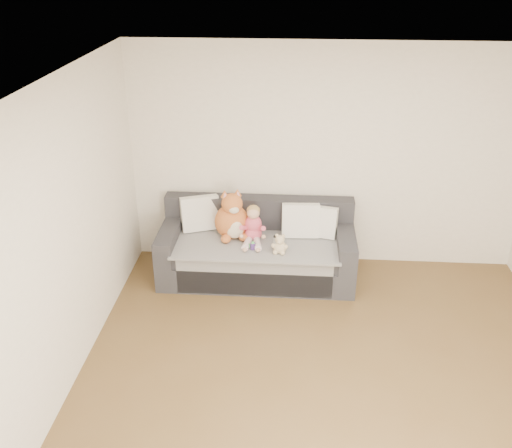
% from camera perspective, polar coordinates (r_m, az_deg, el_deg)
% --- Properties ---
extents(room_shell, '(5.00, 5.00, 5.00)m').
position_cam_1_polar(room_shell, '(4.66, 8.03, -2.14)').
color(room_shell, brown).
rests_on(room_shell, ground).
extents(sofa, '(2.20, 0.94, 0.85)m').
position_cam_1_polar(sofa, '(6.57, 0.12, -2.70)').
color(sofa, '#2C2B31').
rests_on(sofa, ground).
extents(cushion_left, '(0.48, 0.33, 0.41)m').
position_cam_1_polar(cushion_left, '(6.66, -5.61, 1.08)').
color(cushion_left, silver).
rests_on(cushion_left, sofa).
extents(cushion_right_back, '(0.43, 0.21, 0.40)m').
position_cam_1_polar(cushion_right_back, '(6.49, 4.49, 0.35)').
color(cushion_right_back, silver).
rests_on(cushion_right_back, sofa).
extents(cushion_right_front, '(0.42, 0.26, 0.37)m').
position_cam_1_polar(cushion_right_front, '(6.52, 6.40, 0.24)').
color(cushion_right_front, silver).
rests_on(cushion_right_front, sofa).
extents(toddler, '(0.30, 0.43, 0.42)m').
position_cam_1_polar(toddler, '(6.37, -0.29, -0.25)').
color(toddler, '#C94667').
rests_on(toddler, sofa).
extents(plush_cat, '(0.48, 0.47, 0.60)m').
position_cam_1_polar(plush_cat, '(6.45, -2.38, 0.50)').
color(plush_cat, '#CA692D').
rests_on(plush_cat, sofa).
extents(teddy_bear, '(0.18, 0.14, 0.23)m').
position_cam_1_polar(teddy_bear, '(6.16, 2.39, -2.16)').
color(teddy_bear, '#CCB98D').
rests_on(teddy_bear, sofa).
extents(plush_cow, '(0.15, 0.23, 0.19)m').
position_cam_1_polar(plush_cow, '(6.26, 2.34, -1.83)').
color(plush_cow, white).
rests_on(plush_cow, sofa).
extents(sippy_cup, '(0.09, 0.06, 0.10)m').
position_cam_1_polar(sippy_cup, '(6.24, -0.31, -2.12)').
color(sippy_cup, '#533187').
rests_on(sippy_cup, sofa).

